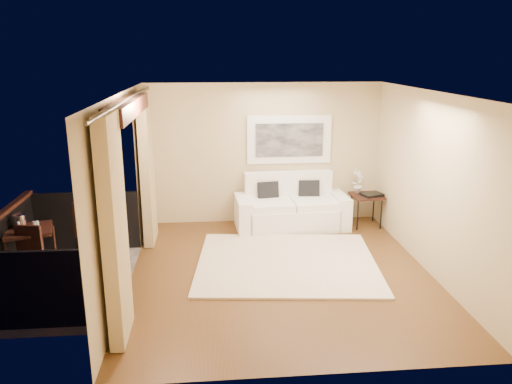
{
  "coord_description": "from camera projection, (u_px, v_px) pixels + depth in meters",
  "views": [
    {
      "loc": [
        -1.01,
        -6.91,
        3.24
      ],
      "look_at": [
        -0.3,
        0.86,
        1.05
      ],
      "focal_mm": 35.0,
      "sensor_mm": 36.0,
      "label": 1
    }
  ],
  "objects": [
    {
      "name": "curtains",
      "position": [
        134.0,
        192.0,
        7.04
      ],
      "size": [
        0.16,
        4.8,
        2.64
      ],
      "color": "tan",
      "rests_on": "ground"
    },
    {
      "name": "bistro_table",
      "position": [
        29.0,
        234.0,
        7.3
      ],
      "size": [
        0.79,
        0.79,
        0.76
      ],
      "rotation": [
        0.0,
        0.0,
        0.28
      ],
      "color": "black",
      "rests_on": "balcony"
    },
    {
      "name": "candle",
      "position": [
        36.0,
        224.0,
        7.39
      ],
      "size": [
        0.06,
        0.06,
        0.07
      ],
      "primitive_type": "cylinder",
      "color": "red",
      "rests_on": "bistro_table"
    },
    {
      "name": "glass_b",
      "position": [
        37.0,
        225.0,
        7.25
      ],
      "size": [
        0.06,
        0.06,
        0.12
      ],
      "primitive_type": "cylinder",
      "color": "silver",
      "rests_on": "bistro_table"
    },
    {
      "name": "rug",
      "position": [
        287.0,
        263.0,
        7.92
      ],
      "size": [
        3.04,
        2.72,
        0.04
      ],
      "primitive_type": "cube",
      "rotation": [
        0.0,
        0.0,
        -0.1
      ],
      "color": "beige",
      "rests_on": "floor"
    },
    {
      "name": "vase",
      "position": [
        19.0,
        228.0,
        7.05
      ],
      "size": [
        0.04,
        0.04,
        0.18
      ],
      "primitive_type": "cylinder",
      "color": "white",
      "rests_on": "bistro_table"
    },
    {
      "name": "artwork",
      "position": [
        289.0,
        140.0,
        9.56
      ],
      "size": [
        1.62,
        0.07,
        0.92
      ],
      "color": "white",
      "rests_on": "room_shell"
    },
    {
      "name": "tray",
      "position": [
        372.0,
        194.0,
        9.44
      ],
      "size": [
        0.44,
        0.38,
        0.05
      ],
      "primitive_type": "cube",
      "rotation": [
        0.0,
        0.0,
        0.29
      ],
      "color": "black",
      "rests_on": "side_table"
    },
    {
      "name": "ice_bucket",
      "position": [
        20.0,
        221.0,
        7.3
      ],
      "size": [
        0.18,
        0.18,
        0.2
      ],
      "primitive_type": "cylinder",
      "color": "silver",
      "rests_on": "bistro_table"
    },
    {
      "name": "balcony_chair_near",
      "position": [
        27.0,
        253.0,
        7.02
      ],
      "size": [
        0.47,
        0.47,
        0.9
      ],
      "rotation": [
        0.0,
        0.0,
        -0.23
      ],
      "color": "black",
      "rests_on": "balcony"
    },
    {
      "name": "floor",
      "position": [
        281.0,
        273.0,
        7.59
      ],
      "size": [
        5.0,
        5.0,
        0.0
      ],
      "primitive_type": "plane",
      "color": "brown",
      "rests_on": "ground"
    },
    {
      "name": "side_table",
      "position": [
        367.0,
        198.0,
        9.53
      ],
      "size": [
        0.59,
        0.59,
        0.62
      ],
      "rotation": [
        0.0,
        0.0,
        0.04
      ],
      "color": "black",
      "rests_on": "floor"
    },
    {
      "name": "sofa",
      "position": [
        291.0,
        208.0,
        9.54
      ],
      "size": [
        2.15,
        1.02,
        1.01
      ],
      "rotation": [
        0.0,
        0.0,
        0.06
      ],
      "color": "white",
      "rests_on": "floor"
    },
    {
      "name": "balcony_chair_far",
      "position": [
        91.0,
        227.0,
        7.83
      ],
      "size": [
        0.53,
        0.54,
        1.01
      ],
      "rotation": [
        0.0,
        0.0,
        2.89
      ],
      "color": "black",
      "rests_on": "balcony"
    },
    {
      "name": "balcony",
      "position": [
        56.0,
        271.0,
        7.25
      ],
      "size": [
        1.81,
        2.6,
        1.17
      ],
      "color": "#605B56",
      "rests_on": "ground"
    },
    {
      "name": "orchid",
      "position": [
        358.0,
        181.0,
        9.56
      ],
      "size": [
        0.3,
        0.3,
        0.49
      ],
      "primitive_type": "imported",
      "rotation": [
        0.0,
        0.0,
        0.77
      ],
      "color": "white",
      "rests_on": "side_table"
    },
    {
      "name": "room_shell",
      "position": [
        127.0,
        108.0,
        6.72
      ],
      "size": [
        5.0,
        6.4,
        5.0
      ],
      "color": "white",
      "rests_on": "ground"
    },
    {
      "name": "glass_a",
      "position": [
        35.0,
        225.0,
        7.24
      ],
      "size": [
        0.06,
        0.06,
        0.12
      ],
      "primitive_type": "cylinder",
      "color": "white",
      "rests_on": "bistro_table"
    }
  ]
}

